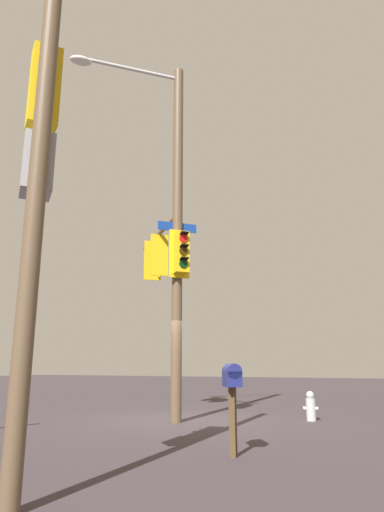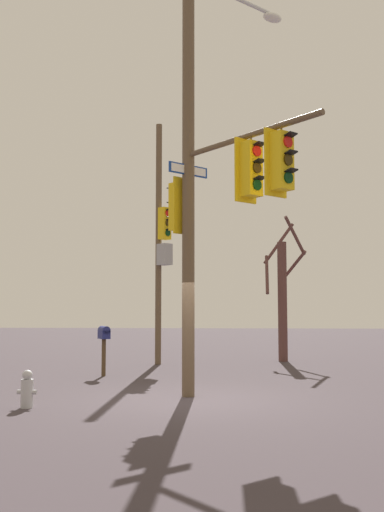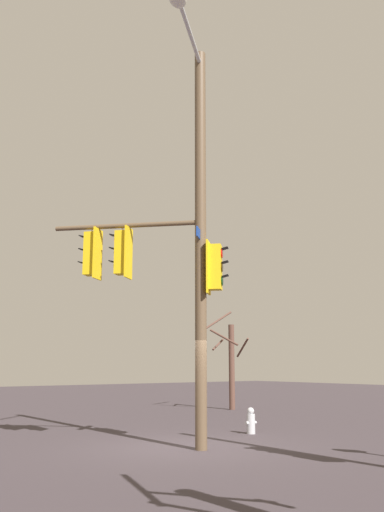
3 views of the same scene
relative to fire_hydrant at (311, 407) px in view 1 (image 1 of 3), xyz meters
name	(u,v)px [view 1 (image 1 of 3)]	position (x,y,z in m)	size (l,w,h in m)	color
ground_plane	(181,420)	(3.12, 1.13, -0.34)	(80.00, 80.00, 0.00)	#3C3337
main_signal_pole_assembly	(167,231)	(3.52, 1.27, 4.75)	(3.15, 5.10, 9.96)	brown
secondary_pole_assembly	(42,122)	(1.65, 8.49, 3.88)	(0.65, 0.62, 8.37)	brown
fire_hydrant	(311,407)	(0.00, 0.00, 0.00)	(0.38, 0.24, 0.73)	#B2B2B7
mailbox	(232,383)	(0.41, 5.15, 0.76)	(0.43, 0.50, 1.41)	#4C3823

